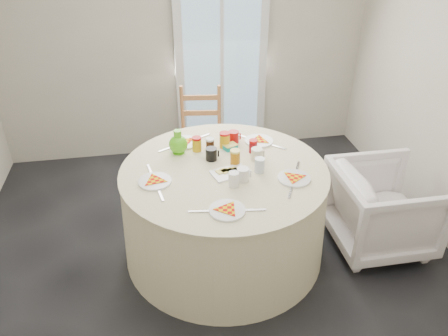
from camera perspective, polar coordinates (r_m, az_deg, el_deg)
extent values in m
plane|color=black|center=(3.67, -1.28, -12.33)|extent=(4.00, 4.00, 0.00)
cube|color=#BCB5A3|center=(4.80, -5.38, 16.34)|extent=(4.00, 0.02, 2.60)
cube|color=silver|center=(4.87, -0.36, 13.63)|extent=(1.00, 0.08, 2.10)
cylinder|color=beige|center=(3.57, 0.00, -5.84)|extent=(1.65, 1.65, 0.83)
imported|color=white|center=(3.85, 20.02, -4.61)|extent=(0.72, 0.77, 0.79)
cube|color=#049A93|center=(3.61, 0.82, 2.40)|extent=(0.13, 0.12, 0.04)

